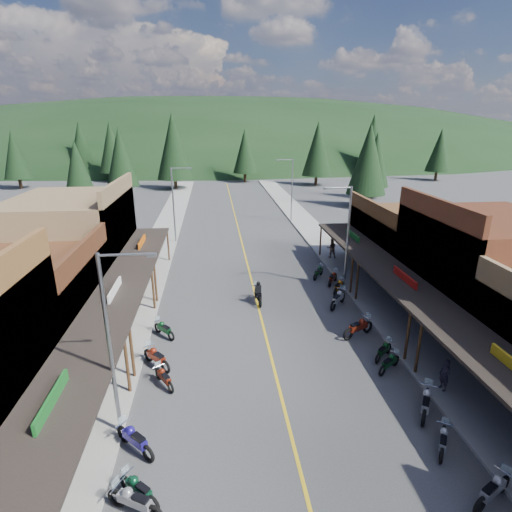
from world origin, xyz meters
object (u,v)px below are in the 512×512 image
object	(u,v)px
bike_east_4	(443,439)
pine_6	(439,150)
shop_east_2	(483,271)
bike_east_3	(493,489)
pine_10	(121,157)
pedestrian_east_b	(331,248)
bike_west_6	(164,377)
streetlight_0	(113,340)
pine_8	(77,169)
bike_west_7	(156,357)
bike_west_4	(139,488)
bike_west_8	(164,328)
pedestrian_east_a	(445,375)
streetlight_1	(175,202)
rider_on_bike	(258,294)
pine_11	(368,159)
bike_east_12	(318,271)
pine_4	(317,149)
shop_west_2	(24,306)
streetlight_3	(291,187)
streetlight_2	(346,233)
bike_west_5	(135,438)
bike_east_6	(389,362)
bike_west_3	(134,500)
bike_east_7	(384,350)
bike_east_8	(358,326)
pine_9	(375,160)
shop_east_3	(409,242)
pine_5	(372,141)
pine_2	(173,146)
bike_east_11	(333,277)
bike_east_5	(426,401)
pine_0	(15,154)
pine_3	(245,151)

from	to	relation	value
bike_east_4	pine_6	bearing A→B (deg)	93.95
shop_east_2	bike_east_3	bearing A→B (deg)	-121.35
pine_10	pedestrian_east_b	world-z (taller)	pine_10
bike_west_6	shop_east_2	bearing A→B (deg)	-18.43
streetlight_0	pine_8	size ratio (longest dim) A/B	0.80
pine_10	bike_west_7	bearing A→B (deg)	-77.04
bike_west_4	bike_west_8	distance (m)	11.20
pedestrian_east_a	shop_east_2	bearing A→B (deg)	127.55
streetlight_1	rider_on_bike	world-z (taller)	streetlight_1
pine_11	bike_west_8	world-z (taller)	pine_11
pine_8	bike_east_12	distance (m)	40.92
pine_4	shop_west_2	bearing A→B (deg)	-118.58
streetlight_3	pine_10	distance (m)	32.06
streetlight_2	pine_8	size ratio (longest dim) A/B	0.80
bike_west_5	bike_west_7	world-z (taller)	bike_west_5
bike_east_6	streetlight_2	bearing A→B (deg)	138.79
bike_west_3	bike_east_4	size ratio (longest dim) A/B	1.14
bike_east_4	rider_on_bike	distance (m)	15.49
bike_east_3	streetlight_2	bearing A→B (deg)	151.02
bike_east_6	bike_east_7	world-z (taller)	bike_east_7
streetlight_0	bike_west_5	bearing A→B (deg)	-58.84
bike_west_8	bike_east_8	xyz separation A→B (m)	(11.72, -1.22, 0.11)
streetlight_2	pine_6	distance (m)	68.30
pine_9	bike_west_3	bearing A→B (deg)	-118.55
bike_west_7	bike_east_8	world-z (taller)	bike_east_8
shop_east_3	pine_9	xyz separation A→B (m)	(10.25, 33.70, 3.85)
bike_west_8	rider_on_bike	size ratio (longest dim) A/B	0.84
pine_5	pine_10	bearing A→B (deg)	-157.07
pine_8	bike_west_7	bearing A→B (deg)	-69.06
pine_9	bike_east_6	xyz separation A→B (m)	(-18.04, -47.96, -5.85)
streetlight_2	pedestrian_east_a	distance (m)	13.39
bike_east_3	bike_west_4	bearing A→B (deg)	-123.28
rider_on_bike	bike_east_8	bearing A→B (deg)	-48.35
shop_east_3	pine_6	world-z (taller)	pine_6
shop_east_2	pine_10	world-z (taller)	pine_10
shop_east_3	pedestrian_east_a	distance (m)	17.32
shop_east_2	bike_east_8	distance (m)	8.75
pine_2	bike_east_8	world-z (taller)	pine_2
pine_8	bike_east_11	world-z (taller)	pine_8
bike_west_7	bike_east_5	xyz separation A→B (m)	(12.39, -4.93, 0.01)
pine_2	bike_west_5	distance (m)	65.60
streetlight_1	streetlight_2	world-z (taller)	same
shop_east_3	pine_0	bearing A→B (deg)	136.67
pine_3	pedestrian_east_b	xyz separation A→B (m)	(4.05, -51.09, -5.39)
shop_west_2	bike_east_7	xyz separation A→B (m)	(19.90, -3.50, -2.00)
bike_west_5	bike_east_7	size ratio (longest dim) A/B	1.21
streetlight_2	pine_2	bearing A→B (deg)	108.73
bike_east_7	pine_8	bearing A→B (deg)	171.36
bike_west_7	bike_east_7	xyz separation A→B (m)	(12.33, -0.48, -0.11)
shop_east_2	bike_east_8	xyz separation A→B (m)	(-8.20, -1.04, -2.85)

